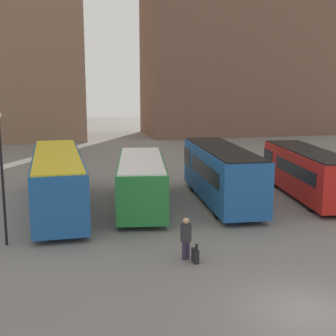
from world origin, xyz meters
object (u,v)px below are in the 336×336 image
(lamp_post_1, at_px, (2,169))
(bus_1, at_px, (141,181))
(bus_0, at_px, (58,179))
(bus_2, at_px, (221,173))
(suitcase, at_px, (195,256))
(bus_3, at_px, (308,171))
(traveler, at_px, (186,235))

(lamp_post_1, bearing_deg, bus_1, 34.79)
(bus_0, relative_size, bus_2, 1.18)
(bus_2, xyz_separation_m, suitcase, (-4.25, -8.81, -1.50))
(bus_3, bearing_deg, lamp_post_1, 112.67)
(traveler, height_order, suitcase, traveler)
(bus_0, distance_m, suitcase, 10.91)
(bus_0, xyz_separation_m, suitcase, (5.28, -9.44, -1.46))
(bus_0, height_order, bus_3, bus_0)
(traveler, bearing_deg, bus_2, -31.75)
(bus_0, distance_m, lamp_post_1, 6.22)
(traveler, bearing_deg, suitcase, -151.06)
(lamp_post_1, bearing_deg, traveler, -25.48)
(bus_2, relative_size, bus_3, 1.01)
(traveler, relative_size, suitcase, 2.11)
(bus_2, relative_size, lamp_post_1, 1.74)
(lamp_post_1, bearing_deg, bus_2, 22.42)
(bus_1, xyz_separation_m, suitcase, (0.60, -8.79, -1.24))
(traveler, distance_m, lamp_post_1, 8.46)
(traveler, bearing_deg, bus_0, 25.70)
(bus_1, height_order, suitcase, bus_1)
(suitcase, bearing_deg, bus_1, 0.54)
(bus_1, xyz_separation_m, bus_2, (4.85, 0.03, 0.26))
(bus_2, bearing_deg, bus_1, 94.70)
(bus_1, xyz_separation_m, lamp_post_1, (-7.00, -4.86, 1.93))
(bus_0, bearing_deg, suitcase, -151.39)
(bus_1, distance_m, bus_2, 4.86)
(bus_3, distance_m, lamp_post_1, 18.28)
(bus_3, xyz_separation_m, traveler, (-10.21, -8.31, -0.57))
(bus_1, bearing_deg, bus_2, -80.05)
(bus_1, distance_m, lamp_post_1, 8.74)
(bus_0, height_order, traveler, bus_0)
(bus_3, height_order, lamp_post_1, lamp_post_1)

